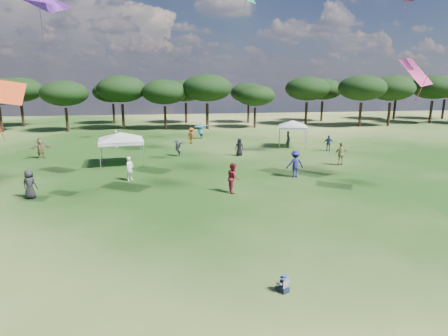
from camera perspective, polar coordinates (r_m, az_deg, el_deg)
The scene contains 6 objects.
ground at distance 10.93m, azimuth 9.76°, elevation -23.56°, with size 140.00×140.00×0.00m, color #214615.
tree_line at distance 55.93m, azimuth -3.91°, elevation 11.87°, with size 108.78×17.63×7.77m.
tent_left at distance 30.76m, azimuth -15.49°, elevation 5.06°, with size 6.79×6.79×2.91m.
tent_right at distance 38.59m, azimuth 10.45°, elevation 6.99°, with size 5.34×5.34×3.01m.
toddler at distance 12.47m, azimuth 9.09°, elevation -17.09°, with size 0.44×0.48×0.59m.
festival_crowd at distance 33.10m, azimuth -7.19°, elevation 3.14°, with size 29.36×23.37×1.90m.
Camera 1 is at (-3.09, -8.25, 6.48)m, focal length 30.00 mm.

